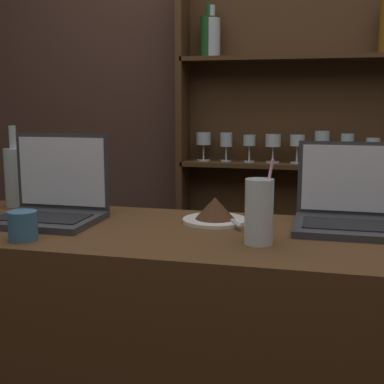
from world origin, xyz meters
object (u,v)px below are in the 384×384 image
water_glass (259,212)px  wine_bottle_clear (15,176)px  cake_plate (215,212)px  laptop_far (354,210)px  coffee_cup (23,226)px  laptop_near (51,202)px

water_glass → wine_bottle_clear: 0.86m
water_glass → cake_plate: bearing=126.2°
cake_plate → wine_bottle_clear: 0.68m
cake_plate → water_glass: water_glass is taller
cake_plate → water_glass: 0.25m
laptop_far → wine_bottle_clear: wine_bottle_clear is taller
laptop_far → wine_bottle_clear: size_ratio=1.19×
laptop_far → cake_plate: (-0.37, -0.03, -0.02)m
laptop_far → cake_plate: size_ratio=1.68×
water_glass → wine_bottle_clear: size_ratio=0.79×
laptop_far → cake_plate: 0.38m
laptop_far → coffee_cup: laptop_far is taller
laptop_far → water_glass: 0.32m
laptop_far → cake_plate: laptop_far is taller
wine_bottle_clear → laptop_near: bearing=-36.2°
wine_bottle_clear → laptop_far: bearing=-2.2°
laptop_near → water_glass: laptop_near is taller
laptop_near → water_glass: (0.61, -0.12, 0.03)m
laptop_far → wine_bottle_clear: bearing=177.8°
cake_plate → coffee_cup: (-0.42, -0.31, 0.01)m
laptop_near → coffee_cup: size_ratio=4.07×
laptop_near → wine_bottle_clear: wine_bottle_clear is taller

